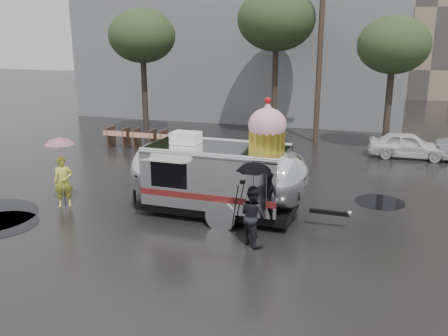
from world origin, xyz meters
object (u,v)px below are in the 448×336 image
(airstream_trailer, at_px, (221,174))
(person_left, at_px, (63,182))
(person_right, at_px, (253,216))
(tripod, at_px, (242,201))

(airstream_trailer, bearing_deg, person_left, -169.88)
(person_right, xyz_separation_m, tripod, (-0.50, 0.72, 0.12))
(person_left, xyz_separation_m, tripod, (6.21, -0.32, 0.10))
(person_left, xyz_separation_m, person_right, (6.71, -1.04, -0.02))
(person_right, bearing_deg, person_left, 29.47)
(airstream_trailer, bearing_deg, person_right, -49.54)
(person_left, height_order, tripod, person_left)
(airstream_trailer, distance_m, person_right, 2.46)
(person_right, relative_size, tripod, 1.05)
(airstream_trailer, xyz_separation_m, person_right, (1.52, -1.86, -0.53))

